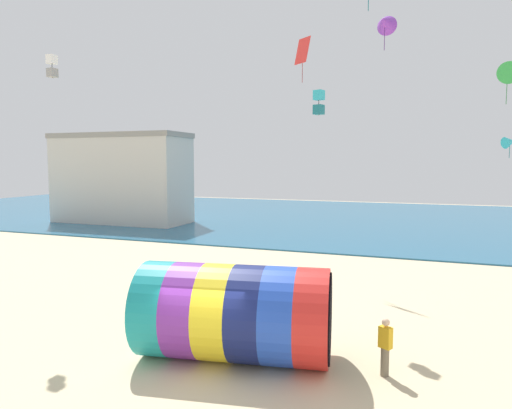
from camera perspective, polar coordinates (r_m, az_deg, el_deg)
ground_plane at (r=14.64m, az=-6.01°, el=-19.64°), size 120.00×120.00×0.00m
sea at (r=50.68m, az=13.09°, el=-1.73°), size 120.00×40.00×0.10m
giant_inflatable_tube at (r=14.62m, az=-2.64°, el=-13.34°), size 6.29×3.87×2.99m
kite_handler at (r=14.25m, az=15.85°, el=-16.71°), size 0.42×0.37×1.71m
kite_green_delta at (r=27.78m, az=28.93°, el=14.09°), size 1.19×1.23×2.13m
kite_red_diamond at (r=28.19m, az=5.83°, el=18.54°), size 1.07×0.95×2.61m
kite_purple_delta at (r=25.18m, az=15.81°, el=21.07°), size 1.15×1.23×1.90m
kite_cyan_box at (r=19.28m, az=7.86°, el=12.53°), size 0.46×0.46×1.04m
kite_cyan_delta at (r=29.65m, az=29.16°, el=6.84°), size 1.01×0.98×1.30m
kite_white_box at (r=21.38m, az=-24.14°, el=15.51°), size 0.37×0.37×0.96m
promenade_building at (r=47.85m, az=-16.47°, el=3.14°), size 13.86×5.37×9.00m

